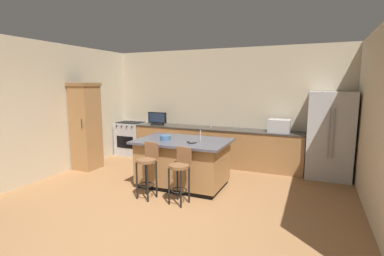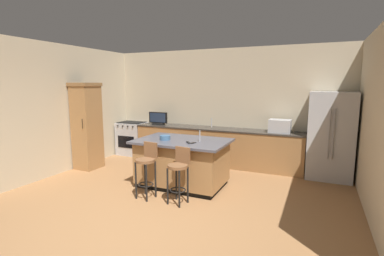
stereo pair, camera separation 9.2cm
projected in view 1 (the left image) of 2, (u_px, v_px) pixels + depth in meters
ground_plane at (133, 231)px, 3.96m from camera, size 16.24×16.24×0.00m
wall_back at (222, 106)px, 7.43m from camera, size 6.62×0.12×2.92m
wall_left at (72, 108)px, 6.80m from camera, size 0.12×4.46×2.92m
wall_right at (378, 121)px, 4.37m from camera, size 0.12×4.46×2.92m
counter_back at (215, 146)px, 7.26m from camera, size 4.30×0.62×0.93m
kitchen_island at (183, 162)px, 5.70m from camera, size 1.81×1.20×0.93m
refrigerator at (330, 135)px, 6.12m from camera, size 0.91×0.74×1.87m
range_oven at (131, 138)px, 8.25m from camera, size 0.78×0.63×0.95m
cabinet_tower at (86, 125)px, 6.79m from camera, size 0.54×0.59×2.06m
microwave at (279, 126)px, 6.56m from camera, size 0.48×0.36×0.30m
tv_monitor at (157, 119)px, 7.76m from camera, size 0.54×0.16×0.34m
sink_faucet_back at (211, 123)px, 7.31m from camera, size 0.02×0.02×0.24m
sink_faucet_island at (200, 136)px, 5.47m from camera, size 0.02×0.02×0.22m
bar_stool_left at (148, 165)px, 5.06m from camera, size 0.34×0.36×1.00m
bar_stool_right at (180, 171)px, 4.83m from camera, size 0.34×0.36×0.96m
fruit_bowl at (166, 138)px, 5.63m from camera, size 0.21×0.21×0.09m
cell_phone at (193, 143)px, 5.33m from camera, size 0.10×0.16×0.01m
tv_remote at (189, 143)px, 5.34m from camera, size 0.14×0.16×0.02m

